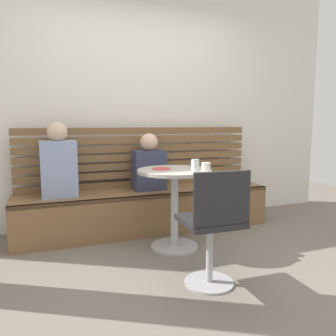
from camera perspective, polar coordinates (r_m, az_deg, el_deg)
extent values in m
plane|color=#70665B|center=(2.71, 4.26, -17.82)|extent=(8.00, 8.00, 0.00)
cube|color=silver|center=(4.00, -5.71, 11.76)|extent=(5.20, 0.10, 2.90)
cube|color=brown|center=(3.69, -3.66, -7.16)|extent=(2.70, 0.52, 0.44)
cube|color=brown|center=(3.42, -2.50, -4.89)|extent=(2.70, 0.04, 0.04)
cube|color=brown|center=(3.86, -4.75, -2.60)|extent=(2.65, 0.04, 0.07)
cube|color=brown|center=(3.84, -4.76, -1.00)|extent=(2.65, 0.04, 0.07)
cube|color=brown|center=(3.83, -4.78, 0.44)|extent=(2.65, 0.04, 0.07)
cube|color=brown|center=(3.81, -4.80, 1.89)|extent=(2.65, 0.04, 0.07)
cube|color=brown|center=(3.81, -4.81, 3.34)|extent=(2.65, 0.04, 0.07)
cube|color=brown|center=(3.80, -4.83, 4.80)|extent=(2.65, 0.04, 0.07)
cube|color=brown|center=(3.80, -4.85, 6.26)|extent=(2.65, 0.04, 0.07)
cylinder|color=#ADADB2|center=(3.25, 1.08, -13.07)|extent=(0.44, 0.44, 0.02)
cylinder|color=#ADADB2|center=(3.14, 1.09, -7.00)|extent=(0.07, 0.07, 0.69)
cylinder|color=#B7B2A8|center=(3.07, 1.11, -0.53)|extent=(0.68, 0.68, 0.03)
cylinder|color=#ADADB2|center=(2.62, 6.94, -18.59)|extent=(0.36, 0.36, 0.02)
cylinder|color=#ADADB2|center=(2.53, 7.03, -14.18)|extent=(0.05, 0.05, 0.45)
cube|color=#232326|center=(2.45, 7.12, -8.85)|extent=(0.41, 0.41, 0.04)
cube|color=#232326|center=(2.25, 9.11, -5.10)|extent=(0.40, 0.05, 0.36)
cube|color=#8C9EC6|center=(3.46, -17.94, -0.15)|extent=(0.34, 0.22, 0.55)
sphere|color=#DBB293|center=(3.43, -18.19, 5.84)|extent=(0.19, 0.19, 0.19)
cube|color=#333851|center=(3.65, -3.21, -0.34)|extent=(0.34, 0.22, 0.43)
sphere|color=#DBB293|center=(3.62, -3.25, 4.38)|extent=(0.19, 0.19, 0.19)
cylinder|color=white|center=(3.03, 6.42, 0.25)|extent=(0.08, 0.08, 0.07)
cylinder|color=silver|center=(3.18, 4.33, 0.50)|extent=(0.06, 0.06, 0.05)
cylinder|color=white|center=(2.92, 4.61, 0.40)|extent=(0.07, 0.07, 0.11)
cylinder|color=#DB4C42|center=(3.09, -1.16, -0.10)|extent=(0.17, 0.17, 0.01)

